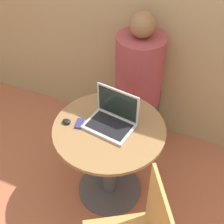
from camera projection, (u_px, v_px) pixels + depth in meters
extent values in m
plane|color=#B26042|center=(110.00, 189.00, 2.56)|extent=(12.00, 12.00, 0.00)
cylinder|color=#4C4C51|center=(110.00, 188.00, 2.55)|extent=(0.51, 0.51, 0.02)
cylinder|color=#4C4C51|center=(109.00, 162.00, 2.32)|extent=(0.10, 0.10, 0.67)
cylinder|color=olive|center=(109.00, 129.00, 2.09)|extent=(0.76, 0.76, 0.02)
cube|color=#B7B7BC|center=(109.00, 127.00, 2.08)|extent=(0.34, 0.26, 0.02)
cube|color=black|center=(109.00, 125.00, 2.07)|extent=(0.30, 0.22, 0.00)
cube|color=#B7B7BC|center=(118.00, 103.00, 2.06)|extent=(0.31, 0.06, 0.23)
cube|color=black|center=(117.00, 104.00, 2.06)|extent=(0.29, 0.05, 0.20)
cube|color=navy|center=(80.00, 124.00, 2.10)|extent=(0.06, 0.10, 0.02)
ellipsoid|color=black|center=(66.00, 121.00, 2.11)|extent=(0.06, 0.05, 0.03)
cube|color=tan|center=(158.00, 222.00, 1.60)|extent=(0.21, 0.32, 0.50)
cube|color=#4C4742|center=(139.00, 108.00, 2.96)|extent=(0.41, 0.57, 0.46)
cylinder|color=#993D42|center=(139.00, 70.00, 2.51)|extent=(0.39, 0.39, 0.59)
sphere|color=brown|center=(143.00, 25.00, 2.24)|extent=(0.20, 0.20, 0.20)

